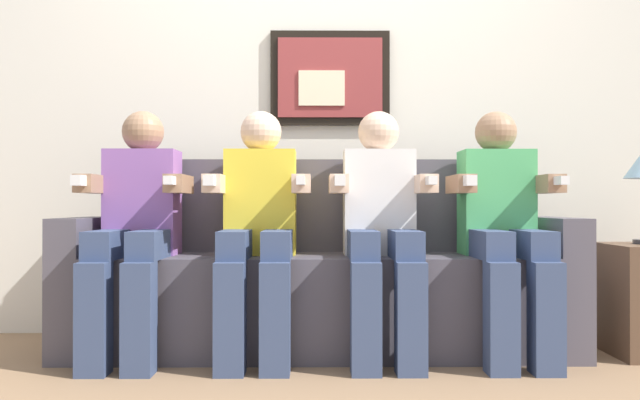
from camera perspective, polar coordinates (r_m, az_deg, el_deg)
The scene contains 7 objects.
ground_plane at distance 2.82m, azimuth 0.02°, elevation -14.36°, with size 6.13×6.13×0.00m, color #8C6B4C.
back_wall_assembly at distance 3.55m, azimuth -0.05°, elevation 9.67°, with size 4.72×0.10×2.60m.
couch at distance 3.08m, azimuth -0.02°, elevation -7.25°, with size 2.32×0.58×0.90m.
person_leftmost at distance 3.00m, azimuth -15.76°, elevation -1.80°, with size 0.46×0.56×1.11m.
person_left_center at distance 2.90m, azimuth -5.37°, elevation -1.86°, with size 0.46×0.56×1.11m.
person_right_center at distance 2.91m, azimuth 5.36°, elevation -1.85°, with size 0.46×0.56×1.11m.
person_rightmost at distance 3.01m, azimuth 15.70°, elevation -1.79°, with size 0.46×0.56×1.11m.
Camera 1 is at (-0.02, -2.73, 0.68)m, focal length 36.74 mm.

